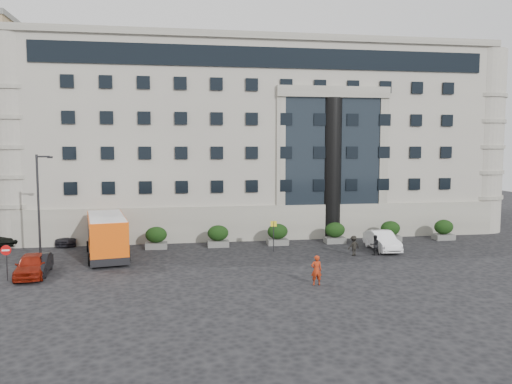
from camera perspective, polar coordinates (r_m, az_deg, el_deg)
The scene contains 22 objects.
ground at distance 35.45m, azimuth -5.28°, elevation -8.78°, with size 120.00×120.00×0.00m, color black.
civic_building at distance 56.91m, azimuth -0.73°, elevation 5.69°, with size 44.00×24.00×18.00m, color #9C968A.
entrance_column at distance 46.86m, azimuth 8.64°, elevation 2.66°, with size 1.80×1.80×13.00m, color black.
hedge_a at distance 42.86m, azimuth -11.33°, elevation -5.13°, with size 1.80×1.26×1.84m.
hedge_b at distance 42.95m, azimuth -4.36°, elevation -5.02°, with size 1.80×1.26×1.84m.
hedge_c at distance 43.66m, azimuth 2.48°, elevation -4.84°, with size 1.80×1.26×1.84m.
hedge_d at distance 44.97m, azimuth 9.01°, elevation -4.60°, with size 1.80×1.26×1.84m.
hedge_e at distance 46.82m, azimuth 15.10°, elevation -4.33°, with size 1.80×1.26×1.84m.
hedge_f at distance 49.15m, azimuth 20.65°, elevation -4.03°, with size 1.80×1.26×1.84m.
street_lamp at distance 38.82m, azimuth -23.52°, elevation -1.41°, with size 1.16×0.18×8.00m.
bus_stop_sign at distance 40.64m, azimuth 2.02°, elevation -4.45°, with size 0.50×0.08×2.52m.
no_entry_sign at distance 35.70m, azimuth -26.64°, elevation -6.51°, with size 0.64×0.16×2.32m.
minibus at distance 40.30m, azimuth -16.69°, elevation -4.67°, with size 4.10×8.15×3.25m.
red_truck at distance 50.17m, azimuth -21.97°, elevation -3.51°, with size 2.91×4.90×2.47m.
parked_car_a at distance 36.37m, azimuth -24.27°, elevation -7.63°, with size 1.80×4.49×1.53m, color maroon.
parked_car_b at distance 36.74m, azimuth -23.69°, elevation -7.63°, with size 1.42×4.07×1.34m, color black.
parked_car_c at distance 47.05m, azimuth -20.57°, elevation -4.83°, with size 1.72×4.23×1.23m, color black.
parked_car_d at distance 49.17m, azimuth -26.49°, elevation -4.45°, with size 2.53×5.48×1.52m, color black.
white_taxi at distance 42.70m, azimuth 14.21°, elevation -5.41°, with size 1.68×4.82×1.59m, color white.
pedestrian_a at distance 31.45m, azimuth 6.92°, elevation -8.86°, with size 0.68×0.45×1.87m, color #A22A10.
pedestrian_b at distance 40.68m, azimuth 13.41°, elevation -5.92°, with size 0.78×0.60×1.60m, color black.
pedestrian_c at distance 40.11m, azimuth 11.10°, elevation -6.04°, with size 1.02×0.59×1.58m, color black.
Camera 1 is at (-2.14, -34.32, 8.60)m, focal length 35.00 mm.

